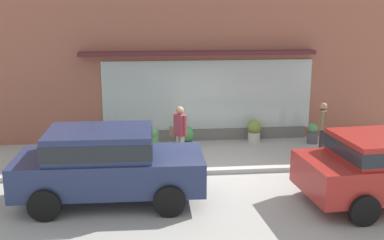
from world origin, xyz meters
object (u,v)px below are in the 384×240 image
Objects in this scene: pedestrian_passerby at (322,125)px; potted_plant_doorstep at (186,136)px; pedestrian_with_handbag at (180,130)px; potted_plant_window_left at (149,138)px; potted_plant_by_entrance at (110,138)px; fire_hydrant at (154,146)px; potted_plant_low_front at (313,133)px; parked_car_navy at (107,161)px; potted_plant_window_center at (254,130)px.

pedestrian_passerby is 2.25× the size of potted_plant_doorstep.
pedestrian_with_handbag is 4.19m from pedestrian_passerby.
pedestrian_passerby is (4.18, 0.34, -0.04)m from pedestrian_with_handbag.
pedestrian_passerby is 5.15m from potted_plant_window_left.
fire_hydrant is at bearing -45.30° from potted_plant_by_entrance.
potted_plant_doorstep is at bearing -1.83° from potted_plant_by_entrance.
pedestrian_with_handbag reaches higher than potted_plant_by_entrance.
fire_hydrant is at bearing 37.10° from pedestrian_with_handbag.
potted_plant_window_left is at bearing 179.67° from potted_plant_low_front.
fire_hydrant reaches higher than potted_plant_low_front.
parked_car_navy is 4.47m from potted_plant_doorstep.
potted_plant_low_front is (6.14, 3.95, -0.61)m from parked_car_navy.
potted_plant_window_center is at bearing 5.42° from potted_plant_window_left.
potted_plant_low_front is at bearing 34.11° from parked_car_navy.
pedestrian_with_handbag reaches higher than potted_plant_window_center.
potted_plant_by_entrance is at bearing 179.82° from potted_plant_low_front.
potted_plant_by_entrance is 1.19m from potted_plant_window_left.
potted_plant_low_front is 0.94× the size of potted_plant_doorstep.
potted_plant_doorstep is at bearing 62.97° from parked_car_navy.
parked_car_navy is 4.15m from potted_plant_window_left.
fire_hydrant is 1.32× the size of potted_plant_by_entrance.
potted_plant_doorstep reaches higher than potted_plant_window_left.
fire_hydrant is 1.28× the size of potted_plant_window_center.
potted_plant_doorstep is at bearing -169.80° from potted_plant_window_center.
parked_car_navy reaches higher than potted_plant_window_center.
potted_plant_window_center is 1.17× the size of potted_plant_window_left.
parked_car_navy reaches higher than potted_plant_window_left.
potted_plant_window_left is at bearing 97.72° from pedestrian_passerby.
potted_plant_doorstep is at bearing 95.24° from pedestrian_passerby.
parked_car_navy is 7.33m from potted_plant_low_front.
fire_hydrant reaches higher than potted_plant_by_entrance.
pedestrian_passerby reaches higher than potted_plant_window_center.
pedestrian_with_handbag is 2.57× the size of potted_plant_window_left.
potted_plant_window_center is at bearing 46.11° from parked_car_navy.
pedestrian_with_handbag reaches higher than potted_plant_doorstep.
potted_plant_window_center is (3.22, 1.65, -0.07)m from fire_hydrant.
potted_plant_low_front is at bearing 12.99° from pedestrian_passerby.
fire_hydrant is 0.23× the size of parked_car_navy.
parked_car_navy is at bearing -103.99° from potted_plant_window_left.
potted_plant_by_entrance is at bearing 14.83° from pedestrian_with_handbag.
parked_car_navy reaches higher than potted_plant_by_entrance.
parked_car_navy is at bearing -112.78° from fire_hydrant.
pedestrian_with_handbag is 2.25× the size of potted_plant_by_entrance.
fire_hydrant is 0.58× the size of pedestrian_with_handbag.
potted_plant_window_left is (-3.34, -0.32, -0.06)m from potted_plant_window_center.
potted_plant_by_entrance reaches higher than potted_plant_low_front.
potted_plant_window_center is 1.13× the size of potted_plant_low_front.
potted_plant_low_front is (4.34, 1.49, -0.61)m from pedestrian_with_handbag.
potted_plant_by_entrance is at bearing 100.30° from pedestrian_passerby.
parked_car_navy is 5.76× the size of potted_plant_by_entrance.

